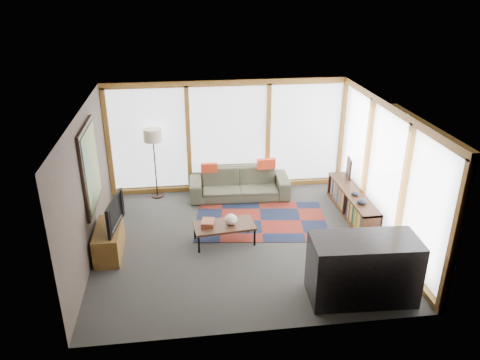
{
  "coord_description": "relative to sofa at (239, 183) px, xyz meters",
  "views": [
    {
      "loc": [
        -1.05,
        -7.69,
        4.71
      ],
      "look_at": [
        0.0,
        0.4,
        1.1
      ],
      "focal_mm": 35.0,
      "sensor_mm": 36.0,
      "label": 1
    }
  ],
  "objects": [
    {
      "name": "coffee_table",
      "position": [
        -0.54,
        -1.96,
        -0.14
      ],
      "size": [
        1.19,
        0.69,
        0.38
      ],
      "primitive_type": null,
      "rotation": [
        0.0,
        0.0,
        0.11
      ],
      "color": "black",
      "rests_on": "ground"
    },
    {
      "name": "ground",
      "position": [
        -0.18,
        -1.95,
        -0.33
      ],
      "size": [
        5.5,
        5.5,
        0.0
      ],
      "primitive_type": "plane",
      "color": "#2C2D2A",
      "rests_on": "ground"
    },
    {
      "name": "room_envelope",
      "position": [
        0.31,
        -1.39,
        1.21
      ],
      "size": [
        5.52,
        5.02,
        2.62
      ],
      "color": "#453931",
      "rests_on": "ground"
    },
    {
      "name": "tv_console",
      "position": [
        -2.65,
        -2.09,
        -0.06
      ],
      "size": [
        0.44,
        1.07,
        0.53
      ],
      "primitive_type": "cube",
      "color": "brown",
      "rests_on": "ground"
    },
    {
      "name": "sofa",
      "position": [
        0.0,
        0.0,
        0.0
      ],
      "size": [
        2.28,
        0.98,
        0.66
      ],
      "primitive_type": "imported",
      "rotation": [
        0.0,
        0.0,
        -0.04
      ],
      "color": "#3C402E",
      "rests_on": "ground"
    },
    {
      "name": "vase",
      "position": [
        -0.41,
        -1.96,
        0.15
      ],
      "size": [
        0.24,
        0.24,
        0.21
      ],
      "primitive_type": "ellipsoid",
      "rotation": [
        0.0,
        0.0,
        -0.01
      ],
      "color": "silver",
      "rests_on": "coffee_table"
    },
    {
      "name": "rug",
      "position": [
        0.3,
        -1.23,
        -0.32
      ],
      "size": [
        2.86,
        2.03,
        0.01
      ],
      "primitive_type": "cube",
      "rotation": [
        0.0,
        0.0,
        -0.12
      ],
      "color": "maroon",
      "rests_on": "ground"
    },
    {
      "name": "bowl_a",
      "position": [
        2.22,
        -1.75,
        0.26
      ],
      "size": [
        0.26,
        0.26,
        0.11
      ],
      "primitive_type": "ellipsoid",
      "rotation": [
        0.0,
        0.0,
        0.26
      ],
      "color": "black",
      "rests_on": "bookshelf"
    },
    {
      "name": "pillow_left",
      "position": [
        -0.68,
        -0.02,
        0.43
      ],
      "size": [
        0.36,
        0.11,
        0.2
      ],
      "primitive_type": "cube",
      "rotation": [
        0.0,
        0.0,
        0.0
      ],
      "color": "red",
      "rests_on": "sofa"
    },
    {
      "name": "shelf_picture",
      "position": [
        2.39,
        -0.47,
        0.44
      ],
      "size": [
        0.09,
        0.35,
        0.46
      ],
      "primitive_type": "cube",
      "rotation": [
        0.0,
        0.0,
        -0.15
      ],
      "color": "black",
      "rests_on": "bookshelf"
    },
    {
      "name": "bookshelf",
      "position": [
        2.25,
        -1.21,
        -0.06
      ],
      "size": [
        0.39,
        2.16,
        0.54
      ],
      "primitive_type": null,
      "color": "black",
      "rests_on": "ground"
    },
    {
      "name": "pillow_right",
      "position": [
        0.62,
        0.02,
        0.44
      ],
      "size": [
        0.42,
        0.16,
        0.23
      ],
      "primitive_type": "cube",
      "rotation": [
        0.0,
        0.0,
        0.09
      ],
      "color": "red",
      "rests_on": "sofa"
    },
    {
      "name": "television",
      "position": [
        -2.58,
        -2.05,
        0.48
      ],
      "size": [
        0.27,
        0.98,
        0.56
      ],
      "primitive_type": "imported",
      "rotation": [
        0.0,
        0.0,
        1.42
      ],
      "color": "black",
      "rests_on": "tv_console"
    },
    {
      "name": "floor_lamp",
      "position": [
        -1.87,
        0.25,
        0.49
      ],
      "size": [
        0.41,
        0.41,
        1.63
      ],
      "primitive_type": null,
      "color": "black",
      "rests_on": "ground"
    },
    {
      "name": "book_stack",
      "position": [
        -0.84,
        -1.94,
        0.1
      ],
      "size": [
        0.28,
        0.32,
        0.1
      ],
      "primitive_type": "cube",
      "rotation": [
        0.0,
        0.0,
        -0.18
      ],
      "color": "brown",
      "rests_on": "coffee_table"
    },
    {
      "name": "bowl_b",
      "position": [
        2.23,
        -1.37,
        0.25
      ],
      "size": [
        0.18,
        0.18,
        0.09
      ],
      "primitive_type": "ellipsoid",
      "rotation": [
        0.0,
        0.0,
        -0.06
      ],
      "color": "black",
      "rests_on": "bookshelf"
    },
    {
      "name": "bar_counter",
      "position": [
        1.44,
        -3.87,
        0.19
      ],
      "size": [
        1.67,
        0.84,
        1.04
      ],
      "primitive_type": "cube",
      "rotation": [
        0.0,
        0.0,
        -0.05
      ],
      "color": "black",
      "rests_on": "ground"
    }
  ]
}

